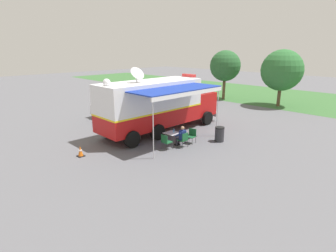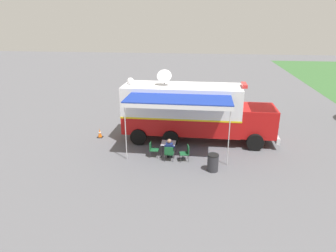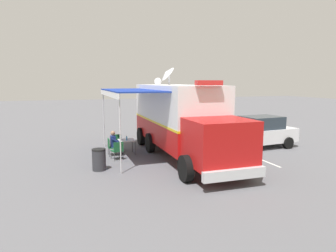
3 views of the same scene
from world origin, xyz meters
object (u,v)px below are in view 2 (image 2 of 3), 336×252
at_px(water_bottle, 171,141).
at_px(folding_chair_spare_by_truck, 186,152).
at_px(traffic_cone, 100,133).
at_px(folding_table, 168,144).
at_px(trash_bin, 213,163).
at_px(folding_chair_at_table, 169,152).
at_px(car_behind_truck, 191,105).
at_px(folding_chair_beside_table, 153,148).
at_px(seated_responder, 169,149).
at_px(command_truck, 193,111).

bearing_deg(water_bottle, folding_chair_spare_by_truck, 55.81).
height_order(folding_chair_spare_by_truck, traffic_cone, folding_chair_spare_by_truck).
height_order(water_bottle, traffic_cone, water_bottle).
xyz_separation_m(folding_table, trash_bin, (1.65, 2.47, -0.22)).
relative_size(folding_chair_at_table, trash_bin, 0.96).
height_order(folding_table, folding_chair_spare_by_truck, folding_chair_spare_by_truck).
height_order(folding_chair_spare_by_truck, car_behind_truck, car_behind_truck).
height_order(folding_chair_at_table, folding_chair_beside_table, same).
relative_size(folding_table, folding_chair_beside_table, 0.92).
bearing_deg(folding_chair_beside_table, seated_responder, 74.60).
bearing_deg(command_truck, folding_table, -27.49).
height_order(command_truck, folding_chair_at_table, command_truck).
xyz_separation_m(folding_chair_at_table, car_behind_truck, (-8.14, 0.78, 0.37)).
height_order(folding_chair_spare_by_truck, trash_bin, trash_bin).
bearing_deg(trash_bin, folding_table, -123.72).
distance_m(command_truck, folding_chair_beside_table, 3.80).
distance_m(folding_chair_beside_table, folding_chair_spare_by_truck, 1.91).
xyz_separation_m(folding_table, folding_chair_spare_by_truck, (0.63, 1.04, -0.16)).
relative_size(seated_responder, traffic_cone, 2.16).
bearing_deg(traffic_cone, water_bottle, 66.55).
xyz_separation_m(water_bottle, folding_chair_at_table, (0.79, -0.00, -0.32)).
xyz_separation_m(water_bottle, trash_bin, (1.63, 2.33, -0.38)).
xyz_separation_m(command_truck, folding_table, (2.46, -1.28, -1.27)).
bearing_deg(folding_chair_spare_by_truck, seated_responder, -90.99).
height_order(command_truck, traffic_cone, command_truck).
bearing_deg(trash_bin, folding_chair_spare_by_truck, -125.50).
bearing_deg(folding_table, seated_responder, 12.23).
bearing_deg(folding_chair_at_table, trash_bin, 70.07).
bearing_deg(command_truck, folding_chair_beside_table, -37.26).
xyz_separation_m(folding_chair_at_table, folding_chair_beside_table, (-0.46, -0.98, 0.00)).
bearing_deg(water_bottle, trash_bin, 55.00).
distance_m(folding_chair_at_table, car_behind_truck, 8.19).
bearing_deg(folding_chair_beside_table, folding_chair_spare_by_truck, 81.38).
bearing_deg(car_behind_truck, folding_chair_spare_by_truck, 0.93).
height_order(folding_chair_at_table, car_behind_truck, car_behind_truck).
relative_size(folding_chair_at_table, seated_responder, 0.70).
distance_m(folding_table, folding_chair_spare_by_truck, 1.22).
height_order(command_truck, car_behind_truck, command_truck).
distance_m(folding_table, trash_bin, 2.97).
height_order(folding_chair_beside_table, seated_responder, seated_responder).
height_order(water_bottle, car_behind_truck, car_behind_truck).
height_order(seated_responder, traffic_cone, seated_responder).
bearing_deg(seated_responder, command_truck, 159.51).
xyz_separation_m(command_truck, car_behind_truck, (-4.88, -0.37, -1.06)).
xyz_separation_m(folding_chair_beside_table, traffic_cone, (-2.45, -3.92, -0.23)).
height_order(trash_bin, car_behind_truck, car_behind_truck).
bearing_deg(traffic_cone, folding_chair_spare_by_truck, 64.73).
xyz_separation_m(command_truck, water_bottle, (2.47, -1.15, -1.11)).
bearing_deg(folding_chair_at_table, folding_chair_beside_table, -115.09).
distance_m(traffic_cone, car_behind_truck, 7.74).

